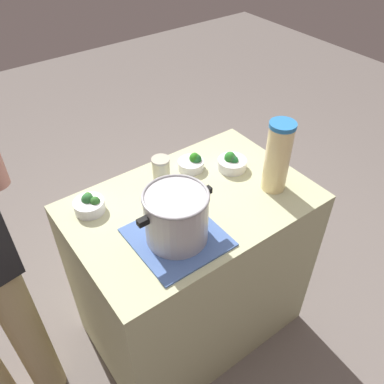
{
  "coord_description": "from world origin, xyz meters",
  "views": [
    {
      "loc": [
        0.73,
        0.99,
        2.0
      ],
      "look_at": [
        0.0,
        0.0,
        0.95
      ],
      "focal_mm": 37.59,
      "sensor_mm": 36.0,
      "label": 1
    }
  ],
  "objects": [
    {
      "name": "broccoli_bowl_center",
      "position": [
        -0.13,
        -0.18,
        0.92
      ],
      "size": [
        0.12,
        0.12,
        0.08
      ],
      "color": "silver",
      "rests_on": "counter_slab"
    },
    {
      "name": "mason_jar",
      "position": [
        0.04,
        -0.16,
        0.97
      ],
      "size": [
        0.08,
        0.08,
        0.14
      ],
      "color": "beige",
      "rests_on": "counter_slab"
    },
    {
      "name": "broccoli_bowl_front",
      "position": [
        -0.28,
        -0.08,
        0.93
      ],
      "size": [
        0.13,
        0.13,
        0.08
      ],
      "color": "silver",
      "rests_on": "counter_slab"
    },
    {
      "name": "lemonade_pitcher",
      "position": [
        -0.33,
        0.13,
        1.05
      ],
      "size": [
        0.11,
        0.11,
        0.32
      ],
      "color": "#F3D994",
      "rests_on": "counter_slab"
    },
    {
      "name": "counter_slab",
      "position": [
        0.0,
        0.0,
        0.45
      ],
      "size": [
        1.01,
        0.67,
        0.9
      ],
      "primitive_type": "cube",
      "color": "#BABF91",
      "rests_on": "ground_plane"
    },
    {
      "name": "dish_cloth",
      "position": [
        0.17,
        0.13,
        0.9
      ],
      "size": [
        0.32,
        0.33,
        0.01
      ],
      "primitive_type": "cube",
      "color": "#4B6CAF",
      "rests_on": "counter_slab"
    },
    {
      "name": "ground_plane",
      "position": [
        0.0,
        0.0,
        0.0
      ],
      "size": [
        8.0,
        8.0,
        0.0
      ],
      "primitive_type": "plane",
      "color": "slate"
    },
    {
      "name": "cooking_pot",
      "position": [
        0.17,
        0.13,
        1.01
      ],
      "size": [
        0.31,
        0.24,
        0.21
      ],
      "color": "#B7B7BC",
      "rests_on": "dish_cloth"
    },
    {
      "name": "broccoli_bowl_back",
      "position": [
        0.36,
        -0.2,
        0.93
      ],
      "size": [
        0.12,
        0.12,
        0.07
      ],
      "color": "silver",
      "rests_on": "counter_slab"
    }
  ]
}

